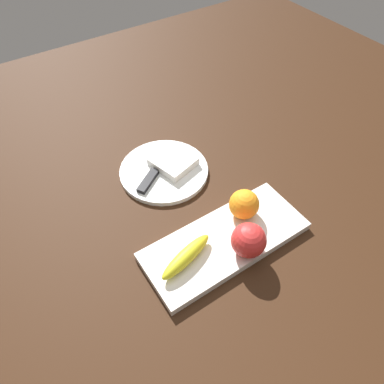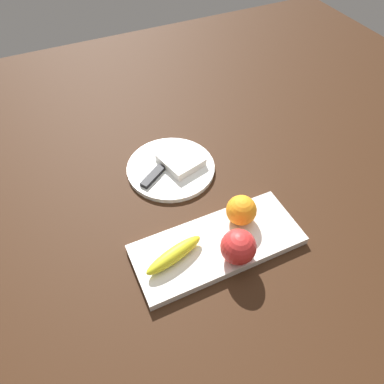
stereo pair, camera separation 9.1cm
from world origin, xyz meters
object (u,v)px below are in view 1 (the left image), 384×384
at_px(apple, 249,240).
at_px(folded_napkin, 173,162).
at_px(fruit_tray, 225,241).
at_px(banana, 186,256).
at_px(knife, 151,177).
at_px(orange_near_apple, 244,204).
at_px(dinner_plate, 164,171).

xyz_separation_m(apple, folded_napkin, (0.01, 0.34, -0.04)).
height_order(fruit_tray, folded_napkin, folded_napkin).
bearing_deg(apple, banana, 157.61).
distance_m(folded_napkin, knife, 0.08).
relative_size(orange_near_apple, folded_napkin, 0.68).
xyz_separation_m(apple, dinner_plate, (-0.02, 0.34, -0.06)).
xyz_separation_m(banana, dinner_plate, (0.11, 0.29, -0.03)).
height_order(apple, banana, apple).
height_order(dinner_plate, folded_napkin, folded_napkin).
relative_size(apple, folded_napkin, 0.74).
distance_m(fruit_tray, apple, 0.08).
bearing_deg(banana, orange_near_apple, 175.23).
height_order(orange_near_apple, folded_napkin, orange_near_apple).
xyz_separation_m(orange_near_apple, dinner_plate, (-0.08, 0.25, -0.05)).
bearing_deg(knife, orange_near_apple, -94.92).
xyz_separation_m(banana, knife, (0.06, 0.28, -0.02)).
distance_m(banana, orange_near_apple, 0.20).
distance_m(apple, dinner_plate, 0.35).
relative_size(banana, dinner_plate, 0.60).
bearing_deg(banana, dinner_plate, -126.00).
bearing_deg(folded_napkin, knife, -171.62).
xyz_separation_m(fruit_tray, banana, (-0.11, 0.00, 0.03)).
height_order(banana, dinner_plate, banana).
xyz_separation_m(fruit_tray, knife, (-0.05, 0.28, 0.01)).
bearing_deg(fruit_tray, apple, -68.19).
xyz_separation_m(apple, banana, (-0.13, 0.05, -0.02)).
relative_size(fruit_tray, knife, 2.49).
xyz_separation_m(fruit_tray, dinner_plate, (-0.00, 0.29, -0.00)).
xyz_separation_m(fruit_tray, apple, (0.02, -0.05, 0.05)).
relative_size(folded_napkin, knife, 0.67).
bearing_deg(orange_near_apple, apple, -123.72).
bearing_deg(dinner_plate, knife, -166.40).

